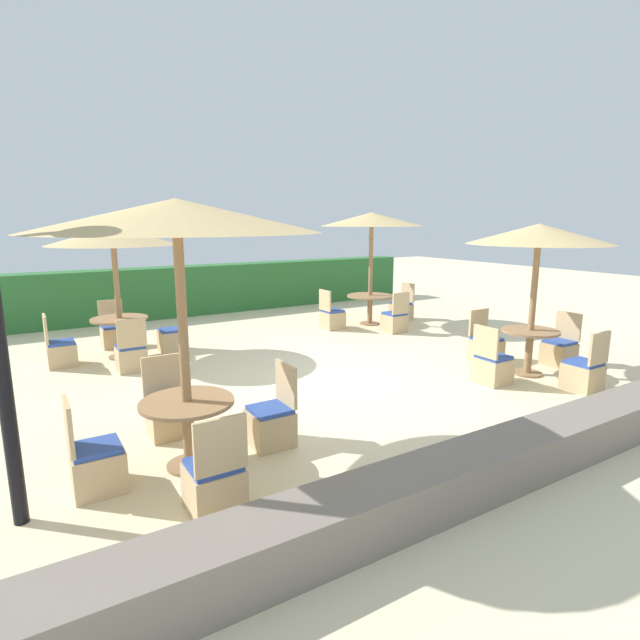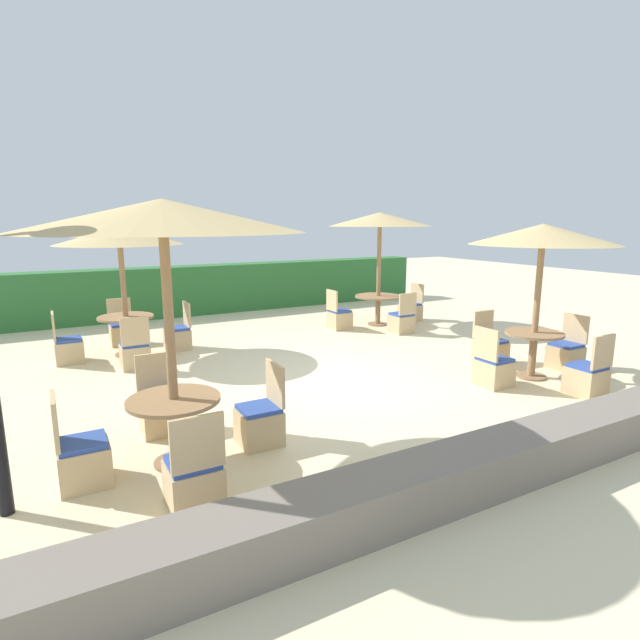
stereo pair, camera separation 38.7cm
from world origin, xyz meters
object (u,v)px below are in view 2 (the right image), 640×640
Objects in this scene: patio_chair_front_right_south at (587,377)px; patio_chair_front_left_north at (161,411)px; parasol_back_right at (380,220)px; patio_chair_back_right_east at (411,310)px; patio_chair_back_right_west at (339,318)px; round_table_front_right at (533,344)px; patio_chair_back_left_west at (68,349)px; patio_chair_front_right_west at (493,369)px; parasol_front_left at (162,217)px; round_table_front_left at (175,414)px; patio_chair_front_left_east at (260,422)px; patio_chair_front_right_north at (490,349)px; patio_chair_back_left_south at (135,353)px; patio_chair_front_left_south at (194,480)px; patio_chair_back_right_south at (402,321)px; round_table_back_left at (126,325)px; parasol_front_right at (543,235)px; round_table_back_right at (378,301)px; patio_chair_front_right_east at (566,354)px; patio_chair_back_left_north at (122,332)px; parasol_back_left at (119,236)px; patio_chair_back_left_east at (178,336)px; patio_chair_front_left_west at (82,459)px.

patio_chair_front_left_north is at bearing 163.82° from patio_chair_front_right_south.
patio_chair_back_right_east is at bearing 1.72° from parasol_back_right.
round_table_front_right is at bearing 10.57° from patio_chair_back_right_west.
patio_chair_back_left_west is 7.99m from round_table_front_right.
patio_chair_front_left_north is 1.00× the size of patio_chair_front_right_west.
patio_chair_back_left_west is at bearing -88.88° from patio_chair_back_right_west.
parasol_front_left reaches higher than round_table_front_left.
patio_chair_back_left_west and patio_chair_front_right_south have the same top height.
patio_chair_front_left_east is 1.03× the size of round_table_front_right.
patio_chair_front_right_north is at bearing 90.39° from patio_chair_front_right_south.
parasol_back_right is at bearing 90.54° from patio_chair_back_left_west.
patio_chair_front_left_east and patio_chair_back_right_west have the same top height.
patio_chair_back_right_west is at bearing 12.35° from patio_chair_back_left_south.
patio_chair_front_left_south is at bearing 18.90° from patio_chair_front_right_north.
patio_chair_back_right_south is 0.92× the size of round_table_back_left.
patio_chair_back_right_west is 5.15m from parasol_front_right.
patio_chair_back_right_east is 0.92× the size of round_table_back_left.
parasol_back_right is (5.95, 4.80, 1.97)m from round_table_front_left.
round_table_back_right is 1.20× the size of patio_chair_front_right_east.
patio_chair_front_right_east reaches higher than round_table_front_left.
patio_chair_back_left_south is (-0.01, -0.97, -0.32)m from round_table_back_left.
patio_chair_front_left_east is 4.80m from round_table_front_right.
parasol_back_right is at bearing 171.01° from patio_chair_back_left_north.
round_table_front_left is at bearing -92.25° from parasol_back_left.
patio_chair_back_left_west is at bearing -177.07° from parasol_back_left.
patio_chair_back_right_east is 5.86m from patio_chair_back_left_east.
round_table_back_right is at bearing 38.88° from parasol_front_left.
round_table_front_right is (5.80, 1.10, 0.29)m from patio_chair_front_left_south.
round_table_back_left is (0.19, 4.79, 0.03)m from round_table_front_left.
round_table_back_right is 1.20× the size of patio_chair_back_right_west.
patio_chair_front_right_south is at bearing 43.91° from patio_chair_front_right_west.
round_table_front_left is 1.02× the size of patio_chair_back_left_east.
patio_chair_back_right_west is at bearing 89.56° from patio_chair_back_right_east.
patio_chair_front_right_west is at bearing -44.61° from parasol_back_left.
patio_chair_front_right_west is at bearing -44.61° from round_table_back_left.
round_table_back_left is at bearing 87.60° from patio_chair_front_left_south.
patio_chair_back_left_south is 1.00× the size of patio_chair_back_left_north.
patio_chair_front_right_east is (0.92, 0.04, -2.02)m from parasol_front_right.
round_table_back_left is at bearing 87.75° from round_table_front_left.
patio_chair_front_left_north is at bearing 88.46° from round_table_front_left.
patio_chair_front_left_west is 7.80m from patio_chair_back_right_south.
parasol_front_left is 2.96× the size of patio_chair_back_left_west.
patio_chair_front_left_south is at bearing -77.42° from patio_chair_front_right_west.
parasol_front_right is 2.64× the size of patio_chair_front_right_south.
patio_chair_front_left_east is 4.74m from patio_chair_back_left_east.
patio_chair_back_left_east is at bearing -179.44° from parasol_back_right.
patio_chair_back_right_south and patio_chair_back_right_east have the same top height.
parasol_front_right is at bearing -39.58° from parasol_back_left.
patio_chair_front_left_west is at bearing 91.80° from patio_chair_front_right_east.
patio_chair_back_right_east and patio_chair_front_right_east have the same top height.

